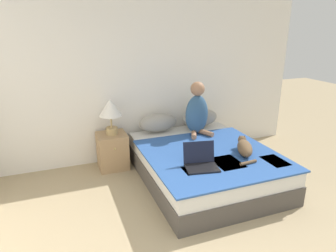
% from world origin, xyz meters
% --- Properties ---
extents(wall_back, '(5.27, 0.05, 2.55)m').
position_xyz_m(wall_back, '(0.00, 3.26, 1.27)').
color(wall_back, white).
rests_on(wall_back, ground_plane).
extents(bed, '(1.57, 1.95, 0.44)m').
position_xyz_m(bed, '(0.60, 2.22, 0.22)').
color(bed, '#4C4742').
rests_on(bed, ground_plane).
extents(pillow_near, '(0.57, 0.26, 0.27)m').
position_xyz_m(pillow_near, '(0.26, 3.04, 0.58)').
color(pillow_near, gray).
rests_on(pillow_near, bed).
extents(pillow_far, '(0.57, 0.26, 0.27)m').
position_xyz_m(pillow_far, '(0.95, 3.04, 0.58)').
color(pillow_far, gray).
rests_on(pillow_far, bed).
extents(person_sitting, '(0.35, 0.34, 0.76)m').
position_xyz_m(person_sitting, '(0.75, 2.76, 0.77)').
color(person_sitting, '#33567A').
rests_on(person_sitting, bed).
extents(cat_tabby, '(0.38, 0.51, 0.17)m').
position_xyz_m(cat_tabby, '(0.97, 1.89, 0.53)').
color(cat_tabby, brown).
rests_on(cat_tabby, bed).
extents(laptop_open, '(0.41, 0.36, 0.26)m').
position_xyz_m(laptop_open, '(0.32, 1.77, 0.50)').
color(laptop_open, black).
rests_on(laptop_open, bed).
extents(nightstand, '(0.40, 0.41, 0.50)m').
position_xyz_m(nightstand, '(-0.44, 3.00, 0.25)').
color(nightstand, tan).
rests_on(nightstand, ground_plane).
extents(table_lamp, '(0.31, 0.31, 0.50)m').
position_xyz_m(table_lamp, '(-0.43, 3.00, 0.85)').
color(table_lamp, tan).
rests_on(table_lamp, nightstand).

